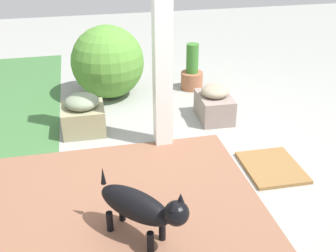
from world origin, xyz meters
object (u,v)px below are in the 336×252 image
(stone_planter_mid, at_px, (83,114))
(doormat, at_px, (272,167))
(terracotta_pot_tall, at_px, (192,73))
(porch_pillar, at_px, (162,28))
(round_shrub, at_px, (108,62))
(dog, at_px, (141,207))
(stone_planter_nearest, at_px, (214,104))

(stone_planter_mid, xyz_separation_m, doormat, (-1.06, -1.55, -0.17))
(doormat, bearing_deg, terracotta_pot_tall, 5.49)
(porch_pillar, relative_size, round_shrub, 2.60)
(dog, bearing_deg, porch_pillar, -18.28)
(round_shrub, height_order, terracotta_pot_tall, round_shrub)
(dog, bearing_deg, terracotta_pot_tall, -22.70)
(terracotta_pot_tall, height_order, doormat, terracotta_pot_tall)
(stone_planter_nearest, distance_m, dog, 1.96)
(porch_pillar, xyz_separation_m, doormat, (-0.65, -0.82, -1.09))
(stone_planter_mid, distance_m, round_shrub, 0.95)
(terracotta_pot_tall, xyz_separation_m, doormat, (-1.92, -0.18, -0.19))
(terracotta_pot_tall, xyz_separation_m, dog, (-2.52, 1.06, 0.07))
(stone_planter_mid, xyz_separation_m, round_shrub, (0.86, -0.34, 0.24))
(dog, bearing_deg, doormat, -64.01)
(stone_planter_mid, relative_size, doormat, 0.74)
(round_shrub, xyz_separation_m, dog, (-2.52, 0.03, -0.15))
(porch_pillar, bearing_deg, dog, 161.72)
(round_shrub, xyz_separation_m, terracotta_pot_tall, (0.00, -1.03, -0.22))
(porch_pillar, relative_size, stone_planter_nearest, 4.53)
(stone_planter_nearest, bearing_deg, doormat, -170.09)
(dog, xyz_separation_m, doormat, (0.60, -1.24, -0.26))
(stone_planter_mid, height_order, dog, dog)
(stone_planter_nearest, height_order, doormat, stone_planter_nearest)
(doormat, bearing_deg, porch_pillar, 51.59)
(stone_planter_nearest, height_order, terracotta_pot_tall, terracotta_pot_tall)
(dog, distance_m, doormat, 1.40)
(stone_planter_nearest, bearing_deg, dog, 147.30)
(stone_planter_nearest, relative_size, dog, 0.83)
(round_shrub, bearing_deg, terracotta_pot_tall, -89.92)
(stone_planter_mid, relative_size, dog, 0.71)
(round_shrub, distance_m, dog, 2.53)
(porch_pillar, xyz_separation_m, terracotta_pot_tall, (1.26, -0.64, -0.90))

